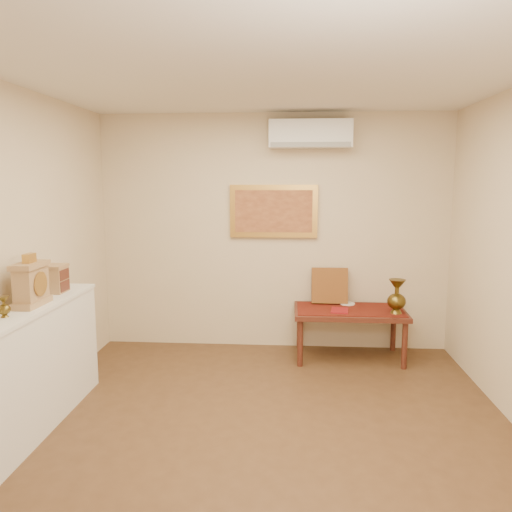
# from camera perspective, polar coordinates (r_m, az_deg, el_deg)

# --- Properties ---
(floor) EXTENTS (4.50, 4.50, 0.00)m
(floor) POSITION_cam_1_polar(r_m,az_deg,el_deg) (3.99, 0.68, -20.52)
(floor) COLOR brown
(floor) RESTS_ON ground
(ceiling) EXTENTS (4.50, 4.50, 0.00)m
(ceiling) POSITION_cam_1_polar(r_m,az_deg,el_deg) (3.57, 0.76, 20.85)
(ceiling) COLOR silver
(ceiling) RESTS_ON ground
(wall_back) EXTENTS (4.00, 0.02, 2.70)m
(wall_back) POSITION_cam_1_polar(r_m,az_deg,el_deg) (5.77, 2.03, 2.68)
(wall_back) COLOR beige
(wall_back) RESTS_ON ground
(wall_front) EXTENTS (4.00, 0.02, 2.70)m
(wall_front) POSITION_cam_1_polar(r_m,az_deg,el_deg) (1.38, -5.00, -16.70)
(wall_front) COLOR beige
(wall_front) RESTS_ON ground
(brass_urn_small) EXTENTS (0.09, 0.09, 0.20)m
(brass_urn_small) POSITION_cam_1_polar(r_m,az_deg,el_deg) (3.98, -26.87, -4.87)
(brass_urn_small) COLOR brown
(brass_urn_small) RESTS_ON display_ledge
(table_cloth) EXTENTS (1.14, 0.59, 0.01)m
(table_cloth) POSITION_cam_1_polar(r_m,az_deg,el_deg) (5.58, 10.65, -5.99)
(table_cloth) COLOR #5E190F
(table_cloth) RESTS_ON low_table
(brass_urn_tall) EXTENTS (0.20, 0.20, 0.44)m
(brass_urn_tall) POSITION_cam_1_polar(r_m,az_deg,el_deg) (5.46, 15.80, -4.05)
(brass_urn_tall) COLOR brown
(brass_urn_tall) RESTS_ON table_cloth
(plate) EXTENTS (0.17, 0.17, 0.01)m
(plate) POSITION_cam_1_polar(r_m,az_deg,el_deg) (5.77, 10.40, -5.38)
(plate) COLOR white
(plate) RESTS_ON table_cloth
(menu) EXTENTS (0.21, 0.27, 0.01)m
(menu) POSITION_cam_1_polar(r_m,az_deg,el_deg) (5.47, 9.54, -6.14)
(menu) COLOR maroon
(menu) RESTS_ON table_cloth
(cushion) EXTENTS (0.41, 0.18, 0.42)m
(cushion) POSITION_cam_1_polar(r_m,az_deg,el_deg) (5.76, 8.41, -3.36)
(cushion) COLOR #5E1F12
(cushion) RESTS_ON table_cloth
(display_ledge) EXTENTS (0.37, 2.02, 0.98)m
(display_ledge) POSITION_cam_1_polar(r_m,az_deg,el_deg) (4.28, -25.09, -12.05)
(display_ledge) COLOR silver
(display_ledge) RESTS_ON floor
(mantel_clock) EXTENTS (0.17, 0.36, 0.41)m
(mantel_clock) POSITION_cam_1_polar(r_m,az_deg,el_deg) (4.23, -24.30, -2.90)
(mantel_clock) COLOR tan
(mantel_clock) RESTS_ON display_ledge
(wooden_chest) EXTENTS (0.16, 0.21, 0.24)m
(wooden_chest) POSITION_cam_1_polar(r_m,az_deg,el_deg) (4.67, -21.86, -2.40)
(wooden_chest) COLOR tan
(wooden_chest) RESTS_ON display_ledge
(low_table) EXTENTS (1.20, 0.70, 0.55)m
(low_table) POSITION_cam_1_polar(r_m,az_deg,el_deg) (5.59, 10.63, -6.67)
(low_table) COLOR #532318
(low_table) RESTS_ON floor
(painting) EXTENTS (1.00, 0.06, 0.60)m
(painting) POSITION_cam_1_polar(r_m,az_deg,el_deg) (5.72, 2.03, 5.14)
(painting) COLOR #BE8D3C
(painting) RESTS_ON wall_back
(ac_unit) EXTENTS (0.90, 0.25, 0.30)m
(ac_unit) POSITION_cam_1_polar(r_m,az_deg,el_deg) (5.63, 6.23, 13.69)
(ac_unit) COLOR silver
(ac_unit) RESTS_ON wall_back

